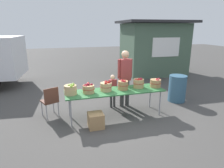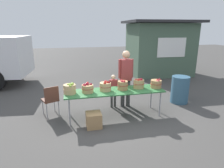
% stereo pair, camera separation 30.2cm
% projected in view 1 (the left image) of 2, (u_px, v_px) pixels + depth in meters
% --- Properties ---
extents(ground_plane, '(40.00, 40.00, 0.00)m').
position_uv_depth(ground_plane, '(115.00, 116.00, 5.53)').
color(ground_plane, '#474442').
extents(market_table, '(2.70, 0.76, 0.75)m').
position_uv_depth(market_table, '(115.00, 92.00, 5.33)').
color(market_table, '#2D6B38').
rests_on(market_table, ground).
extents(apple_basket_green_0, '(0.34, 0.34, 0.29)m').
position_uv_depth(apple_basket_green_0, '(71.00, 90.00, 4.97)').
color(apple_basket_green_0, tan).
rests_on(apple_basket_green_0, market_table).
extents(apple_basket_red_0, '(0.32, 0.32, 0.27)m').
position_uv_depth(apple_basket_red_0, '(88.00, 89.00, 5.09)').
color(apple_basket_red_0, tan).
rests_on(apple_basket_red_0, market_table).
extents(apple_basket_red_1, '(0.33, 0.33, 0.28)m').
position_uv_depth(apple_basket_red_1, '(106.00, 86.00, 5.26)').
color(apple_basket_red_1, tan).
rests_on(apple_basket_red_1, market_table).
extents(apple_basket_red_2, '(0.30, 0.30, 0.28)m').
position_uv_depth(apple_basket_red_2, '(123.00, 85.00, 5.37)').
color(apple_basket_red_2, '#A87F51').
rests_on(apple_basket_red_2, market_table).
extents(apple_basket_red_3, '(0.32, 0.32, 0.30)m').
position_uv_depth(apple_basket_red_3, '(139.00, 83.00, 5.54)').
color(apple_basket_red_3, tan).
rests_on(apple_basket_red_3, market_table).
extents(apple_basket_red_4, '(0.32, 0.32, 0.25)m').
position_uv_depth(apple_basket_red_4, '(156.00, 83.00, 5.60)').
color(apple_basket_red_4, '#A87F51').
rests_on(apple_basket_red_4, market_table).
extents(vendor_adult, '(0.46, 0.23, 1.75)m').
position_uv_depth(vendor_adult, '(125.00, 74.00, 5.93)').
color(vendor_adult, '#3F3F3F').
rests_on(vendor_adult, ground).
extents(child_customer, '(0.27, 0.15, 1.04)m').
position_uv_depth(child_customer, '(113.00, 88.00, 5.96)').
color(child_customer, '#3F3F3F').
rests_on(child_customer, ground).
extents(food_kiosk, '(3.61, 3.04, 2.74)m').
position_uv_depth(food_kiosk, '(153.00, 47.00, 10.40)').
color(food_kiosk, '#47604C').
rests_on(food_kiosk, ground).
extents(folding_chair, '(0.53, 0.53, 0.86)m').
position_uv_depth(folding_chair, '(50.00, 99.00, 5.33)').
color(folding_chair, brown).
rests_on(folding_chair, ground).
extents(trash_barrel, '(0.57, 0.57, 0.88)m').
position_uv_depth(trash_barrel, '(177.00, 88.00, 6.52)').
color(trash_barrel, '#335972').
rests_on(trash_barrel, ground).
extents(produce_crate, '(0.37, 0.37, 0.37)m').
position_uv_depth(produce_crate, '(96.00, 120.00, 4.84)').
color(produce_crate, '#A87F51').
rests_on(produce_crate, ground).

